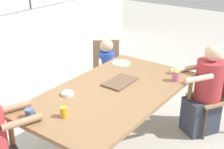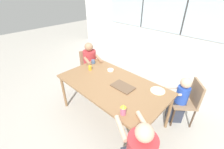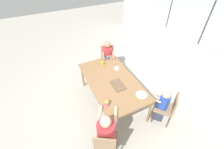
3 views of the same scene
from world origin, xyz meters
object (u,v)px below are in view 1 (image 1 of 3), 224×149
Objects in this scene: chair_for_man_blue_shirt at (217,91)px; coffee_mug at (30,113)px; juice_glass at (64,112)px; chair_for_toddler at (106,65)px; person_toddler at (107,73)px; person_man_blue_shirt at (205,95)px; sippy_cup at (176,74)px; bowl_white_shallow at (67,94)px.

coffee_mug is (-1.99, 0.98, 0.30)m from chair_for_man_blue_shirt.
chair_for_man_blue_shirt is 1.98m from juice_glass.
chair_for_toddler reaches higher than coffee_mug.
juice_glass is (-1.58, -0.72, 0.37)m from person_toddler.
person_toddler is at bearing 34.96° from person_man_blue_shirt.
juice_glass reaches higher than chair_for_man_blue_shirt.
sippy_cup is 1.33m from juice_glass.
bowl_white_shallow is at bearing 87.00° from person_man_blue_shirt.
coffee_mug is at bearing 68.06° from chair_for_toddler.
chair_for_toddler is 0.17m from person_toddler.
person_toddler is (-0.12, -0.10, -0.07)m from chair_for_toddler.
sippy_cup is (-0.56, 0.29, 0.34)m from chair_for_man_blue_shirt.
bowl_white_shallow is at bearing 142.53° from sippy_cup.
person_man_blue_shirt is 1.39m from person_toddler.
person_man_blue_shirt is 6.99× the size of sippy_cup.
person_man_blue_shirt is at bearing -21.60° from juice_glass.
person_toddler is at bearing 15.67° from coffee_mug.
bowl_white_shallow is (-0.93, 0.71, -0.06)m from sippy_cup.
coffee_mug is (-1.75, -0.49, 0.37)m from person_toddler.
sippy_cup is (-0.33, -1.18, 0.41)m from person_toddler.
juice_glass is 0.78× the size of bowl_white_shallow.
coffee_mug is (-1.87, -0.59, 0.30)m from chair_for_toddler.
bowl_white_shallow is (0.32, 0.26, -0.03)m from juice_glass.
juice_glass is at bearing 160.03° from sippy_cup.
person_toddler reaches higher than juice_glass.
person_toddler is 1.29m from sippy_cup.
person_toddler is at bearing 24.66° from juice_glass.
person_toddler is (-0.09, 1.38, -0.05)m from person_man_blue_shirt.
chair_for_toddler is 1.91m from juice_glass.
juice_glass is (-1.81, 0.75, 0.31)m from chair_for_man_blue_shirt.
chair_for_man_blue_shirt is 1.57m from chair_for_toddler.
person_man_blue_shirt reaches higher than person_toddler.
chair_for_man_blue_shirt is 1.82m from bowl_white_shallow.
bowl_white_shallow is at bearing 70.74° from person_toddler.
sippy_cup reaches higher than chair_for_man_blue_shirt.
bowl_white_shallow is (0.49, 0.03, -0.03)m from coffee_mug.
chair_for_toddler is 1.39m from sippy_cup.
sippy_cup is 1.17m from bowl_white_shallow.
chair_for_man_blue_shirt is 0.78× the size of person_man_blue_shirt.
person_man_blue_shirt is 11.77× the size of juice_glass.
sippy_cup reaches higher than bowl_white_shallow.
chair_for_toddler is at bearing 17.51° from coffee_mug.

